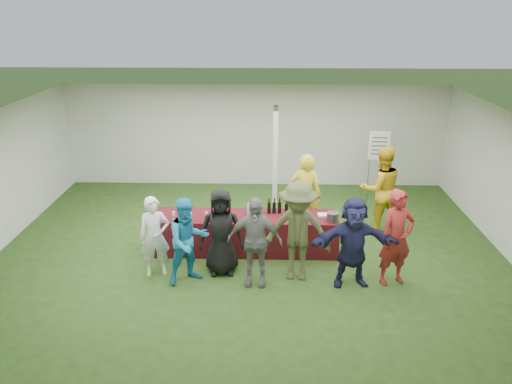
{
  "coord_description": "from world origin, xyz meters",
  "views": [
    {
      "loc": [
        0.37,
        -8.87,
        4.66
      ],
      "look_at": [
        0.12,
        0.08,
        1.25
      ],
      "focal_mm": 35.0,
      "sensor_mm": 36.0,
      "label": 1
    }
  ],
  "objects_px": {
    "dump_bucket": "(333,217)",
    "customer_5": "(353,242)",
    "customer_3": "(255,241)",
    "customer_4": "(298,232)",
    "staff_back": "(381,189)",
    "wine_list_sign": "(379,151)",
    "customer_1": "(188,241)",
    "serving_table": "(246,233)",
    "staff_pourer": "(306,196)",
    "customer_2": "(221,232)",
    "customer_6": "(396,238)",
    "customer_0": "(155,237)"
  },
  "relations": [
    {
      "from": "staff_pourer",
      "to": "customer_2",
      "type": "relative_size",
      "value": 1.12
    },
    {
      "from": "serving_table",
      "to": "staff_pourer",
      "type": "relative_size",
      "value": 1.99
    },
    {
      "from": "customer_3",
      "to": "customer_1",
      "type": "bearing_deg",
      "value": -177.71
    },
    {
      "from": "customer_0",
      "to": "staff_pourer",
      "type": "bearing_deg",
      "value": 15.34
    },
    {
      "from": "wine_list_sign",
      "to": "customer_6",
      "type": "distance_m",
      "value": 3.88
    },
    {
      "from": "customer_1",
      "to": "customer_5",
      "type": "bearing_deg",
      "value": -31.72
    },
    {
      "from": "customer_1",
      "to": "customer_4",
      "type": "relative_size",
      "value": 0.86
    },
    {
      "from": "wine_list_sign",
      "to": "customer_0",
      "type": "bearing_deg",
      "value": -142.02
    },
    {
      "from": "wine_list_sign",
      "to": "staff_back",
      "type": "distance_m",
      "value": 1.65
    },
    {
      "from": "customer_1",
      "to": "customer_5",
      "type": "height_order",
      "value": "customer_5"
    },
    {
      "from": "staff_pourer",
      "to": "staff_back",
      "type": "height_order",
      "value": "staff_back"
    },
    {
      "from": "customer_1",
      "to": "customer_6",
      "type": "distance_m",
      "value": 3.6
    },
    {
      "from": "dump_bucket",
      "to": "customer_3",
      "type": "height_order",
      "value": "customer_3"
    },
    {
      "from": "serving_table",
      "to": "customer_0",
      "type": "bearing_deg",
      "value": -148.66
    },
    {
      "from": "customer_2",
      "to": "customer_5",
      "type": "distance_m",
      "value": 2.33
    },
    {
      "from": "dump_bucket",
      "to": "customer_2",
      "type": "bearing_deg",
      "value": -162.43
    },
    {
      "from": "dump_bucket",
      "to": "wine_list_sign",
      "type": "height_order",
      "value": "wine_list_sign"
    },
    {
      "from": "serving_table",
      "to": "wine_list_sign",
      "type": "xyz_separation_m",
      "value": [
        3.08,
        2.67,
        0.94
      ]
    },
    {
      "from": "staff_back",
      "to": "customer_0",
      "type": "xyz_separation_m",
      "value": [
        -4.42,
        -2.05,
        -0.19
      ]
    },
    {
      "from": "serving_table",
      "to": "customer_5",
      "type": "relative_size",
      "value": 2.21
    },
    {
      "from": "customer_3",
      "to": "customer_4",
      "type": "xyz_separation_m",
      "value": [
        0.75,
        0.2,
        0.1
      ]
    },
    {
      "from": "serving_table",
      "to": "wine_list_sign",
      "type": "height_order",
      "value": "wine_list_sign"
    },
    {
      "from": "customer_6",
      "to": "dump_bucket",
      "type": "bearing_deg",
      "value": 117.91
    },
    {
      "from": "staff_back",
      "to": "customer_1",
      "type": "distance_m",
      "value": 4.42
    },
    {
      "from": "customer_5",
      "to": "wine_list_sign",
      "type": "bearing_deg",
      "value": 67.62
    },
    {
      "from": "wine_list_sign",
      "to": "customer_1",
      "type": "height_order",
      "value": "wine_list_sign"
    },
    {
      "from": "dump_bucket",
      "to": "customer_5",
      "type": "xyz_separation_m",
      "value": [
        0.23,
        -1.01,
        -0.03
      ]
    },
    {
      "from": "staff_pourer",
      "to": "customer_3",
      "type": "distance_m",
      "value": 2.21
    },
    {
      "from": "serving_table",
      "to": "staff_back",
      "type": "xyz_separation_m",
      "value": [
        2.84,
        1.09,
        0.56
      ]
    },
    {
      "from": "wine_list_sign",
      "to": "customer_5",
      "type": "distance_m",
      "value": 4.11
    },
    {
      "from": "customer_3",
      "to": "customer_5",
      "type": "height_order",
      "value": "customer_5"
    },
    {
      "from": "serving_table",
      "to": "dump_bucket",
      "type": "xyz_separation_m",
      "value": [
        1.67,
        -0.22,
        0.46
      ]
    },
    {
      "from": "serving_table",
      "to": "wine_list_sign",
      "type": "bearing_deg",
      "value": 40.99
    },
    {
      "from": "customer_3",
      "to": "customer_0",
      "type": "bearing_deg",
      "value": 175.87
    },
    {
      "from": "staff_pourer",
      "to": "customer_2",
      "type": "height_order",
      "value": "staff_pourer"
    },
    {
      "from": "dump_bucket",
      "to": "customer_1",
      "type": "distance_m",
      "value": 2.79
    },
    {
      "from": "dump_bucket",
      "to": "customer_3",
      "type": "bearing_deg",
      "value": -144.8
    },
    {
      "from": "wine_list_sign",
      "to": "customer_5",
      "type": "height_order",
      "value": "wine_list_sign"
    },
    {
      "from": "customer_1",
      "to": "wine_list_sign",
      "type": "bearing_deg",
      "value": 12.83
    },
    {
      "from": "serving_table",
      "to": "customer_2",
      "type": "xyz_separation_m",
      "value": [
        -0.4,
        -0.87,
        0.44
      ]
    },
    {
      "from": "customer_6",
      "to": "customer_3",
      "type": "bearing_deg",
      "value": 163.64
    },
    {
      "from": "customer_0",
      "to": "customer_6",
      "type": "relative_size",
      "value": 0.86
    },
    {
      "from": "customer_0",
      "to": "customer_5",
      "type": "bearing_deg",
      "value": -20.01
    },
    {
      "from": "staff_pourer",
      "to": "customer_6",
      "type": "xyz_separation_m",
      "value": [
        1.44,
        -1.88,
        -0.03
      ]
    },
    {
      "from": "staff_back",
      "to": "customer_1",
      "type": "xyz_separation_m",
      "value": [
        -3.78,
        -2.28,
        -0.15
      ]
    },
    {
      "from": "staff_back",
      "to": "wine_list_sign",
      "type": "bearing_deg",
      "value": -111.09
    },
    {
      "from": "customer_4",
      "to": "customer_6",
      "type": "bearing_deg",
      "value": 3.38
    },
    {
      "from": "staff_pourer",
      "to": "customer_5",
      "type": "xyz_separation_m",
      "value": [
        0.68,
        -1.95,
        -0.09
      ]
    },
    {
      "from": "customer_0",
      "to": "customer_5",
      "type": "height_order",
      "value": "customer_5"
    },
    {
      "from": "customer_2",
      "to": "customer_3",
      "type": "relative_size",
      "value": 1.0
    }
  ]
}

